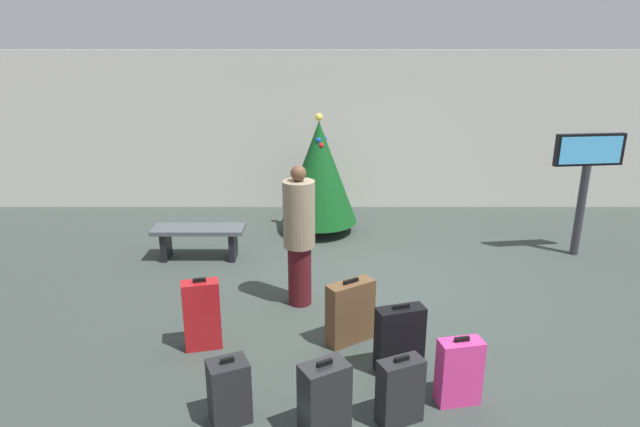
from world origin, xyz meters
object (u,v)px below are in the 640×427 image
(suitcase_0, at_px, (458,372))
(suitcase_1, at_px, (324,400))
(traveller_0, at_px, (298,234))
(suitcase_2, at_px, (228,391))
(suitcase_3, at_px, (201,315))
(suitcase_4, at_px, (399,339))
(suitcase_6, at_px, (399,391))
(suitcase_5, at_px, (350,312))
(flight_info_kiosk, at_px, (586,170))
(waiting_bench, at_px, (198,236))
(holiday_tree, at_px, (318,172))

(suitcase_0, height_order, suitcase_1, suitcase_1)
(traveller_0, xyz_separation_m, suitcase_0, (1.46, -1.90, -0.59))
(suitcase_2, xyz_separation_m, suitcase_3, (-0.46, 1.14, 0.10))
(suitcase_4, bearing_deg, suitcase_1, -128.38)
(suitcase_2, bearing_deg, suitcase_6, -0.69)
(suitcase_0, height_order, suitcase_5, suitcase_5)
(flight_info_kiosk, height_order, waiting_bench, flight_info_kiosk)
(flight_info_kiosk, bearing_deg, suitcase_6, -130.13)
(holiday_tree, distance_m, flight_info_kiosk, 3.96)
(suitcase_0, relative_size, suitcase_3, 0.83)
(traveller_0, bearing_deg, suitcase_3, -134.19)
(holiday_tree, distance_m, waiting_bench, 2.20)
(suitcase_3, bearing_deg, flight_info_kiosk, 27.13)
(waiting_bench, relative_size, suitcase_3, 1.67)
(flight_info_kiosk, bearing_deg, suitcase_5, -144.90)
(waiting_bench, relative_size, suitcase_5, 1.83)
(suitcase_4, bearing_deg, suitcase_3, 168.48)
(suitcase_5, bearing_deg, traveller_0, 122.70)
(suitcase_6, bearing_deg, suitcase_1, -164.93)
(traveller_0, xyz_separation_m, suitcase_1, (0.28, -2.32, -0.57))
(suitcase_1, xyz_separation_m, suitcase_6, (0.63, 0.17, -0.04))
(suitcase_4, bearing_deg, traveller_0, 125.73)
(waiting_bench, bearing_deg, suitcase_4, -48.10)
(flight_info_kiosk, distance_m, suitcase_2, 5.97)
(traveller_0, relative_size, suitcase_6, 2.76)
(suitcase_2, xyz_separation_m, suitcase_5, (1.08, 1.26, 0.06))
(suitcase_5, xyz_separation_m, suitcase_6, (0.35, -1.27, -0.05))
(suitcase_1, xyz_separation_m, suitcase_2, (-0.79, 0.19, -0.05))
(suitcase_6, bearing_deg, suitcase_0, 24.98)
(suitcase_1, bearing_deg, suitcase_2, 166.77)
(flight_info_kiosk, relative_size, suitcase_3, 2.31)
(waiting_bench, bearing_deg, suitcase_5, -47.75)
(flight_info_kiosk, xyz_separation_m, waiting_bench, (-5.57, -0.16, -0.94))
(holiday_tree, bearing_deg, suitcase_0, -74.59)
(waiting_bench, relative_size, suitcase_4, 1.87)
(traveller_0, relative_size, suitcase_0, 2.65)
(flight_info_kiosk, xyz_separation_m, suitcase_2, (-4.57, -3.71, -1.02))
(suitcase_6, bearing_deg, traveller_0, 112.91)
(traveller_0, relative_size, suitcase_5, 2.39)
(suitcase_5, distance_m, suitcase_6, 1.32)
(suitcase_5, bearing_deg, suitcase_4, -49.67)
(suitcase_1, distance_m, suitcase_4, 1.17)
(traveller_0, height_order, suitcase_6, traveller_0)
(waiting_bench, bearing_deg, suitcase_1, -64.32)
(suitcase_0, distance_m, suitcase_2, 1.99)
(suitcase_4, bearing_deg, waiting_bench, 131.90)
(holiday_tree, bearing_deg, suitcase_1, -89.41)
(suitcase_1, xyz_separation_m, suitcase_4, (0.73, 0.92, 0.00))
(suitcase_0, bearing_deg, suitcase_1, -160.15)
(suitcase_5, bearing_deg, waiting_bench, 132.25)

